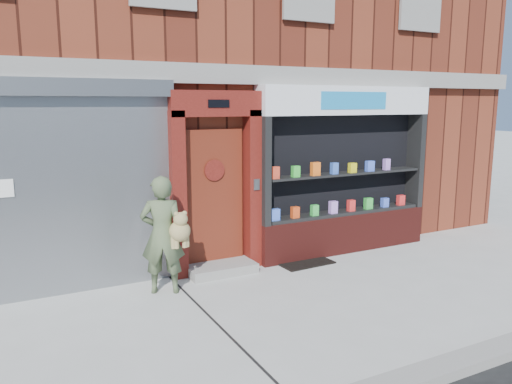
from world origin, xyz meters
TOP-DOWN VIEW (x-y plane):
  - ground at (0.00, 0.00)m, footprint 80.00×80.00m
  - curb at (0.00, -2.15)m, footprint 60.00×0.30m
  - building at (-0.00, 5.99)m, footprint 12.00×8.16m
  - shutter_bay at (-3.00, 1.93)m, footprint 3.10×0.30m
  - red_door_bay at (-0.75, 1.86)m, footprint 1.52×0.58m
  - pharmacy_bay at (1.75, 1.81)m, footprint 3.50×0.41m
  - woman at (-1.79, 1.32)m, footprint 0.73×0.62m
  - doormat at (0.72, 1.55)m, footprint 0.96×0.69m

SIDE VIEW (x-z plane):
  - ground at x=0.00m, z-range 0.00..0.00m
  - doormat at x=0.72m, z-range 0.00..0.02m
  - curb at x=0.00m, z-range 0.00..0.12m
  - woman at x=-1.79m, z-range 0.01..1.72m
  - pharmacy_bay at x=1.75m, z-range -0.13..2.87m
  - red_door_bay at x=-0.75m, z-range 0.01..2.91m
  - shutter_bay at x=-3.00m, z-range 0.20..3.24m
  - building at x=0.00m, z-range 0.00..8.00m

